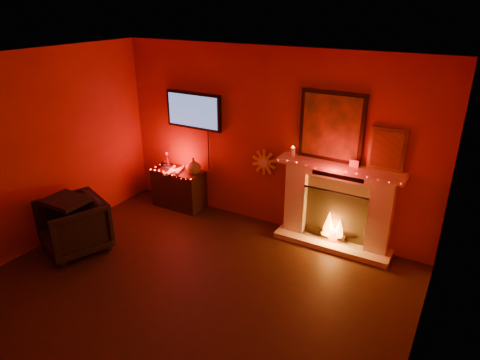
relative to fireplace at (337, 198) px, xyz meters
The scene contains 6 objects.
room 2.72m from the fireplace, 115.53° to the right, with size 5.00×5.00×5.00m.
fireplace is the anchor object (origin of this frame).
tv 2.61m from the fireplace, behind, with size 1.00×0.07×1.24m.
sunburst_clock 1.23m from the fireplace, behind, with size 0.40×0.03×0.40m.
console_table 2.69m from the fireplace, behind, with size 0.86×0.54×0.92m.
armchair 3.68m from the fireplace, 147.48° to the right, with size 0.81×0.83×0.76m, color black.
Camera 1 is at (2.65, -2.94, 3.28)m, focal length 32.00 mm.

